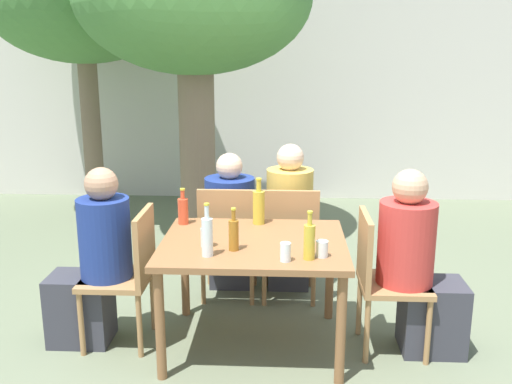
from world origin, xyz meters
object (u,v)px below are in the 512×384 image
Objects in this scene: person_seated_2 at (231,227)px; oil_cruet_0 at (309,241)px; person_seated_3 at (289,224)px; soda_bottle_4 at (183,210)px; tree_far at (83,1)px; person_seated_1 at (418,271)px; drinking_glass_1 at (207,237)px; patio_chair_1 at (381,274)px; patio_chair_3 at (289,237)px; patio_chair_2 at (228,236)px; oil_cruet_2 at (259,206)px; dining_table_front at (254,253)px; person_seated_0 at (93,266)px; water_bottle_1 at (207,236)px; drinking_glass_2 at (285,252)px; patio_chair_0 at (129,269)px; tree_near at (194,1)px; amber_bottle_3 at (234,234)px; drinking_glass_0 at (322,249)px.

person_seated_2 is 1.43m from oil_cruet_0.
soda_bottle_4 is (-0.75, -0.61, 0.28)m from person_seated_3.
tree_far is 3.56m from person_seated_3.
soda_bottle_4 is (-1.58, 0.35, 0.29)m from person_seated_1.
person_seated_3 reaches higher than drinking_glass_1.
person_seated_3 is 4.20× the size of oil_cruet_0.
patio_chair_3 is (-0.59, 0.72, 0.00)m from patio_chair_1.
person_seated_2 is 0.74m from soda_bottle_4.
oil_cruet_2 is (0.25, -0.35, 0.34)m from patio_chair_2.
person_seated_0 is (-1.06, -0.00, -0.11)m from dining_table_front.
patio_chair_2 is 0.56m from soda_bottle_4.
oil_cruet_2 is 1.28× the size of soda_bottle_4.
water_bottle_1 reaches higher than drinking_glass_2.
dining_table_front is 0.97× the size of person_seated_1.
patio_chair_0 is 1.00× the size of patio_chair_2.
patio_chair_3 is at bearing 48.70° from person_seated_1.
drinking_glass_1 is (-0.29, -0.12, 0.15)m from dining_table_front.
patio_chair_2 is 0.54m from oil_cruet_2.
oil_cruet_2 is at bearing 126.15° from patio_chair_2.
tree_far is 3.89m from drinking_glass_1.
patio_chair_1 and patio_chair_2 have the same top height.
tree_near is 2.49m from patio_chair_3.
soda_bottle_4 reaches higher than drinking_glass_2.
drinking_glass_0 is at bearing -9.22° from amber_bottle_3.
tree_far is at bearing -47.93° from person_seated_2.
person_seated_0 is at bearing 41.19° from patio_chair_2.
person_seated_3 is (1.06, 0.96, 0.03)m from patio_chair_0.
person_seated_0 is 0.99× the size of person_seated_1.
tree_far reaches higher than drinking_glass_0.
drinking_glass_0 is at bearing 78.06° from patio_chair_0.
oil_cruet_0 is at bearing 16.35° from drinking_glass_2.
drinking_glass_0 is at bearing -65.28° from tree_near.
drinking_glass_2 is at bearing -163.65° from oil_cruet_0.
drinking_glass_2 is at bearing -7.68° from water_bottle_1.
person_seated_3 is at bearing 76.05° from dining_table_front.
patio_chair_0 is at bearing 41.93° from person_seated_3.
dining_table_front is 0.28m from amber_bottle_3.
drinking_glass_1 is at bearing 63.99° from person_seated_3.
water_bottle_1 is at bearing -67.89° from soda_bottle_4.
person_seated_3 reaches higher than dining_table_front.
patio_chair_3 is 9.45× the size of drinking_glass_0.
water_bottle_1 reaches higher than drinking_glass_0.
dining_table_front is 12.12× the size of drinking_glass_0.
drinking_glass_2 is (-0.22, -0.08, 0.01)m from drinking_glass_0.
tree_far is at bearing -161.87° from person_seated_0.
person_seated_1 is 10.21× the size of drinking_glass_1.
person_seated_3 reaches higher than drinking_glass_0.
oil_cruet_2 is (0.28, 0.66, 0.00)m from water_bottle_1.
patio_chair_2 is 2.84× the size of water_bottle_1.
patio_chair_2 is at bearing 60.88° from person_seated_1.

